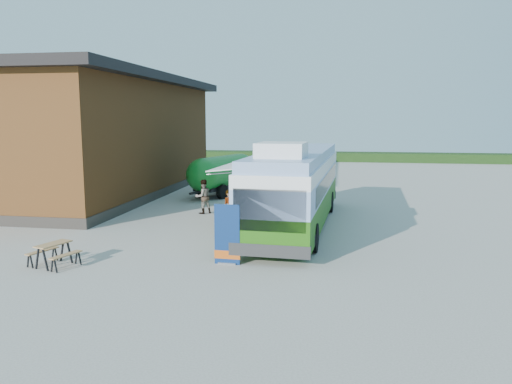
% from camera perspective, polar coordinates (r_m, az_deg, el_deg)
% --- Properties ---
extents(ground, '(100.00, 100.00, 0.00)m').
position_cam_1_polar(ground, '(20.88, -2.88, -4.98)').
color(ground, '#BCB7AD').
rests_on(ground, ground).
extents(barn, '(9.60, 21.20, 7.50)m').
position_cam_1_polar(barn, '(33.38, -17.03, 5.91)').
color(barn, brown).
rests_on(barn, ground).
extents(hedge, '(40.00, 3.00, 1.00)m').
position_cam_1_polar(hedge, '(58.10, 13.17, 3.91)').
color(hedge, '#264419').
rests_on(hedge, ground).
extents(bus, '(3.39, 13.03, 3.97)m').
position_cam_1_polar(bus, '(22.31, 4.65, 0.82)').
color(bus, '#2D7613').
rests_on(bus, ground).
extents(awning, '(2.84, 4.34, 0.52)m').
position_cam_1_polar(awning, '(22.83, -0.75, 3.55)').
color(awning, white).
rests_on(awning, ground).
extents(banner, '(0.89, 0.21, 2.04)m').
position_cam_1_polar(banner, '(16.66, -3.33, -5.50)').
color(banner, navy).
rests_on(banner, ground).
extents(picnic_table, '(1.64, 1.54, 0.77)m').
position_cam_1_polar(picnic_table, '(17.80, -22.13, -6.06)').
color(picnic_table, tan).
rests_on(picnic_table, ground).
extents(person_a, '(0.72, 0.70, 1.66)m').
position_cam_1_polar(person_a, '(22.45, -3.03, -1.87)').
color(person_a, '#999999').
rests_on(person_a, ground).
extents(person_b, '(1.08, 1.06, 1.75)m').
position_cam_1_polar(person_b, '(25.62, -6.08, -0.52)').
color(person_b, '#999999').
rests_on(person_b, ground).
extents(slurry_tanker, '(3.43, 6.50, 2.50)m').
position_cam_1_polar(slurry_tanker, '(31.58, -3.82, 2.23)').
color(slurry_tanker, '#167A26').
rests_on(slurry_tanker, ground).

